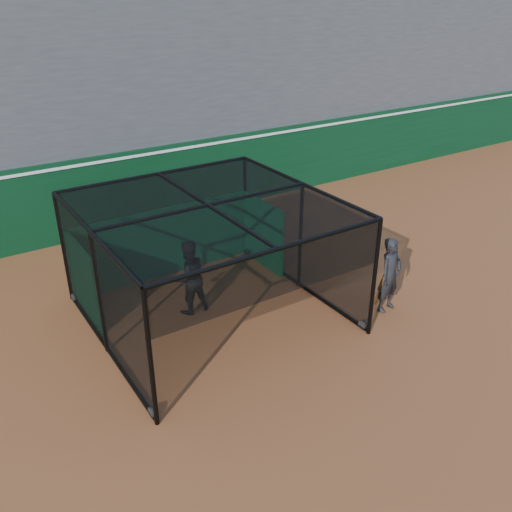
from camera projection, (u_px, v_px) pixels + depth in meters
ground at (275, 360)px, 11.42m from camera, size 120.00×120.00×0.00m
outfield_wall at (123, 189)px, 17.21m from camera, size 50.00×0.50×2.50m
grandstand at (73, 70)px, 18.61m from camera, size 50.00×7.85×8.95m
batting_cage at (210, 263)px, 12.38m from camera, size 5.28×5.33×2.82m
batter at (189, 277)px, 12.76m from camera, size 0.91×0.71×1.85m
on_deck_player at (390, 275)px, 12.83m from camera, size 0.75×0.56×1.88m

